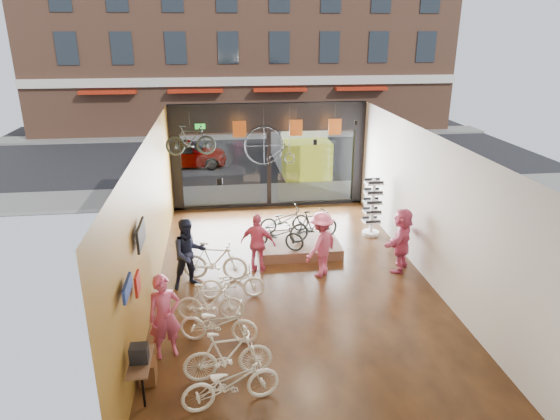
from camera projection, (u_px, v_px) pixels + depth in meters
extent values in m
cube|color=black|center=(293.00, 281.00, 13.11)|extent=(7.00, 12.00, 0.04)
cube|color=black|center=(294.00, 137.00, 11.80)|extent=(7.00, 12.00, 0.04)
cube|color=brown|center=(150.00, 219.00, 12.05)|extent=(0.04, 12.00, 3.80)
cube|color=beige|center=(428.00, 207.00, 12.87)|extent=(0.04, 12.00, 3.80)
cube|color=beige|center=(359.00, 364.00, 6.84)|extent=(7.00, 0.04, 3.80)
cube|color=#198C26|center=(200.00, 126.00, 17.27)|extent=(0.35, 0.06, 0.18)
cube|color=black|center=(252.00, 151.00, 27.10)|extent=(30.00, 18.00, 0.02)
cube|color=slate|center=(266.00, 194.00, 19.80)|extent=(30.00, 2.40, 0.12)
cube|color=slate|center=(247.00, 135.00, 30.80)|extent=(30.00, 2.00, 0.12)
cube|color=brown|center=(242.00, 16.00, 30.76)|extent=(26.00, 5.00, 14.00)
imported|color=gray|center=(184.00, 153.00, 23.66)|extent=(4.02, 1.62, 1.37)
imported|color=silver|center=(231.00, 382.00, 8.65)|extent=(1.84, 0.96, 0.92)
imported|color=silver|center=(228.00, 355.00, 9.28)|extent=(1.73, 0.64, 1.02)
imported|color=silver|center=(218.00, 323.00, 10.42)|extent=(1.75, 0.93, 0.88)
imported|color=silver|center=(210.00, 302.00, 11.17)|extent=(1.58, 0.61, 0.92)
imported|color=silver|center=(232.00, 282.00, 12.13)|extent=(1.59, 0.56, 0.84)
imported|color=silver|center=(215.00, 261.00, 13.00)|extent=(1.81, 0.87, 1.05)
cube|color=#4D3221|center=(297.00, 245.00, 14.88)|extent=(2.40, 1.80, 0.30)
imported|color=#202724|center=(277.00, 234.00, 14.19)|extent=(1.73, 1.30, 0.87)
imported|color=#202724|center=(314.00, 225.00, 14.70)|extent=(1.66, 0.92, 0.96)
imported|color=#202724|center=(284.00, 220.00, 15.29)|extent=(1.64, 0.80, 0.82)
imported|color=#CC4C72|center=(165.00, 316.00, 9.83)|extent=(0.75, 0.60, 1.78)
imported|color=#161C33|center=(189.00, 254.00, 12.51)|extent=(1.09, 0.98, 1.84)
imported|color=#CC4C72|center=(258.00, 243.00, 13.34)|extent=(1.05, 0.73, 1.65)
imported|color=#CC4C72|center=(321.00, 244.00, 13.11)|extent=(1.29, 1.27, 1.78)
imported|color=#CC4C72|center=(402.00, 239.00, 13.43)|extent=(1.38, 1.64, 1.77)
imported|color=#202724|center=(190.00, 140.00, 15.71)|extent=(1.58, 0.45, 0.95)
cube|color=#CC5919|center=(240.00, 129.00, 16.79)|extent=(0.45, 0.03, 0.55)
cube|color=#CC5919|center=(296.00, 128.00, 17.01)|extent=(0.45, 0.03, 0.55)
cube|color=#CC5919|center=(335.00, 127.00, 17.17)|extent=(0.45, 0.03, 0.55)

